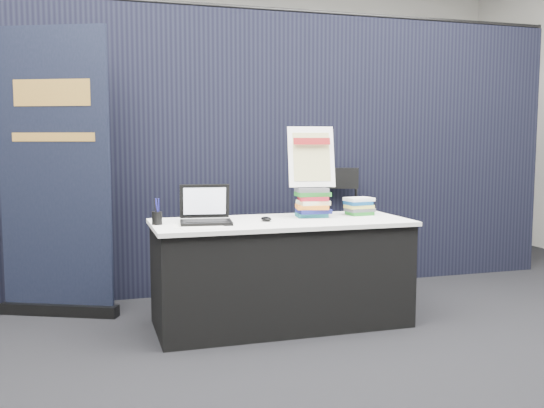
{
  "coord_description": "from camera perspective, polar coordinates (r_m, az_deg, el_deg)",
  "views": [
    {
      "loc": [
        -1.29,
        -3.47,
        1.31
      ],
      "look_at": [
        -0.07,
        0.55,
        0.87
      ],
      "focal_mm": 40.0,
      "sensor_mm": 36.0,
      "label": 1
    }
  ],
  "objects": [
    {
      "name": "floor",
      "position": [
        3.93,
        3.36,
        -13.47
      ],
      "size": [
        8.0,
        8.0,
        0.0
      ],
      "primitive_type": "plane",
      "color": "black",
      "rests_on": "ground"
    },
    {
      "name": "book_stack_tall",
      "position": [
        4.43,
        3.83,
        0.15
      ],
      "size": [
        0.25,
        0.2,
        0.21
      ],
      "rotation": [
        0.0,
        0.0,
        -0.14
      ],
      "color": "#195E61",
      "rests_on": "display_table"
    },
    {
      "name": "mouse",
      "position": [
        4.2,
        -0.55,
        -1.42
      ],
      "size": [
        0.08,
        0.11,
        0.03
      ],
      "primitive_type": "ellipsoid",
      "rotation": [
        0.0,
        0.0,
        0.22
      ],
      "color": "black",
      "rests_on": "display_table"
    },
    {
      "name": "brochure_right",
      "position": [
        4.06,
        -6.86,
        -1.93
      ],
      "size": [
        0.29,
        0.21,
        0.0
      ],
      "primitive_type": "cube",
      "rotation": [
        0.0,
        0.0,
        -0.0
      ],
      "color": "silver",
      "rests_on": "display_table"
    },
    {
      "name": "stacking_chair",
      "position": [
        5.23,
        6.45,
        -1.9
      ],
      "size": [
        0.62,
        0.63,
        1.07
      ],
      "rotation": [
        0.0,
        0.0,
        -0.34
      ],
      "color": "black",
      "rests_on": "floor"
    },
    {
      "name": "brochure_mid",
      "position": [
        4.01,
        -7.31,
        -2.04
      ],
      "size": [
        0.29,
        0.22,
        0.0
      ],
      "primitive_type": "cube",
      "rotation": [
        0.0,
        0.0,
        -0.12
      ],
      "color": "white",
      "rests_on": "display_table"
    },
    {
      "name": "drape_partition",
      "position": [
        5.23,
        -2.66,
        4.81
      ],
      "size": [
        6.0,
        0.08,
        2.4
      ],
      "primitive_type": "cube",
      "color": "black",
      "rests_on": "floor"
    },
    {
      "name": "display_table",
      "position": [
        4.33,
        0.85,
        -6.45
      ],
      "size": [
        1.8,
        0.75,
        0.75
      ],
      "color": "black",
      "rests_on": "floor"
    },
    {
      "name": "info_sign",
      "position": [
        4.44,
        3.72,
        4.4
      ],
      "size": [
        0.36,
        0.19,
        0.46
      ],
      "rotation": [
        0.0,
        0.0,
        -0.18
      ],
      "color": "black",
      "rests_on": "book_stack_tall"
    },
    {
      "name": "book_stack_short",
      "position": [
        4.61,
        8.17,
        -0.21
      ],
      "size": [
        0.2,
        0.16,
        0.13
      ],
      "rotation": [
        0.0,
        0.0,
        0.12
      ],
      "color": "#1C6B21",
      "rests_on": "display_table"
    },
    {
      "name": "brochure_left",
      "position": [
        3.91,
        -6.52,
        -2.22
      ],
      "size": [
        0.3,
        0.23,
        0.0
      ],
      "primitive_type": "cube",
      "rotation": [
        0.0,
        0.0,
        0.1
      ],
      "color": "white",
      "rests_on": "display_table"
    },
    {
      "name": "pen_cup",
      "position": [
        4.1,
        -10.77,
        -1.31
      ],
      "size": [
        0.08,
        0.08,
        0.09
      ],
      "primitive_type": "cylinder",
      "rotation": [
        0.0,
        0.0,
        -0.24
      ],
      "color": "black",
      "rests_on": "display_table"
    },
    {
      "name": "pullup_banner",
      "position": [
        4.75,
        -19.73,
        1.27
      ],
      "size": [
        0.86,
        0.47,
        2.13
      ],
      "rotation": [
        0.0,
        0.0,
        -0.43
      ],
      "color": "black",
      "rests_on": "floor"
    },
    {
      "name": "laptop",
      "position": [
        4.12,
        -6.35,
        -0.96
      ],
      "size": [
        0.37,
        0.31,
        0.26
      ],
      "rotation": [
        0.0,
        0.0,
        -0.13
      ],
      "color": "black",
      "rests_on": "display_table"
    },
    {
      "name": "wall_back",
      "position": [
        7.59,
        -7.21,
        9.29
      ],
      "size": [
        8.0,
        0.02,
        3.5
      ],
      "primitive_type": "cube",
      "color": "beige",
      "rests_on": "floor"
    }
  ]
}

